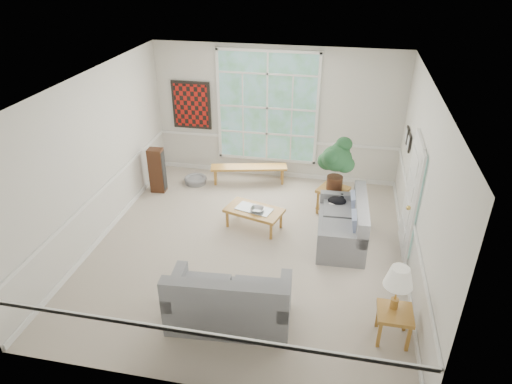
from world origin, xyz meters
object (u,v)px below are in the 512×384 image
loveseat_right (342,221)px  end_table (332,200)px  coffee_table (254,218)px  loveseat_front (229,294)px  side_table (393,325)px

loveseat_right → end_table: loveseat_right is taller
end_table → loveseat_right: bearing=-78.1°
coffee_table → end_table: end_table is taller
loveseat_right → loveseat_front: 2.79m
side_table → coffee_table: bearing=135.4°
side_table → end_table: bearing=107.0°
coffee_table → loveseat_front: bearing=-70.9°
loveseat_front → side_table: bearing=-2.0°
loveseat_right → end_table: 1.04m
side_table → loveseat_front: bearing=-177.7°
loveseat_right → side_table: size_ratio=3.32×
loveseat_right → end_table: bearing=99.5°
loveseat_front → side_table: size_ratio=3.58×
loveseat_front → end_table: bearing=64.7°
loveseat_right → loveseat_front: bearing=-124.9°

